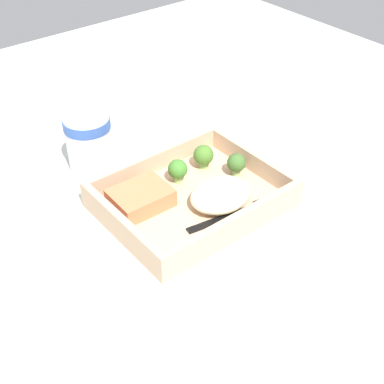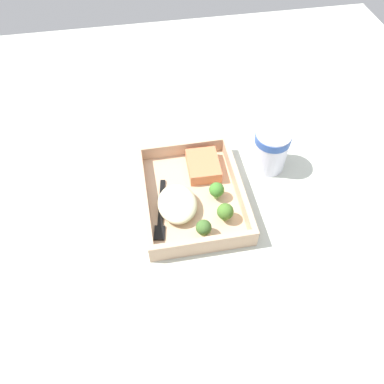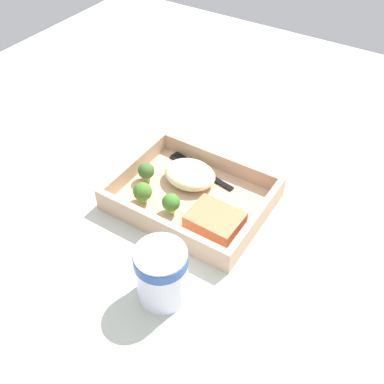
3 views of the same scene
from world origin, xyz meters
TOP-DOWN VIEW (x-y plane):
  - ground_plane at (0.00, 0.00)cm, footprint 160.00×160.00cm
  - takeout_tray at (0.00, 0.00)cm, footprint 28.03×21.97cm
  - tray_rim at (0.00, 0.00)cm, footprint 28.03×21.97cm
  - salmon_fillet at (-7.23, 3.94)cm, footprint 9.30×7.41cm
  - mashed_potatoes at (2.81, -3.68)cm, footprint 10.36×8.37cm
  - broccoli_floret_1 at (7.12, 5.74)cm, footprint 3.52×3.52cm
  - broccoli_floret_2 at (10.10, 0.59)cm, footprint 3.23×3.23cm
  - broccoli_floret_3 at (1.14, 5.22)cm, footprint 3.31×3.31cm
  - fork at (3.37, -7.39)cm, footprint 15.84×4.42cm
  - paper_cup at (-7.08, 19.69)cm, footprint 8.08×8.08cm
  - receipt_slip at (-24.11, -10.16)cm, footprint 10.43×12.68cm

SIDE VIEW (x-z plane):
  - ground_plane at x=0.00cm, z-range -2.00..0.00cm
  - receipt_slip at x=-24.11cm, z-range 0.00..0.24cm
  - takeout_tray at x=0.00cm, z-range 0.00..1.20cm
  - fork at x=3.37cm, z-range 1.20..1.64cm
  - salmon_fillet at x=-7.23cm, z-range 1.20..4.12cm
  - tray_rim at x=0.00cm, z-range 1.20..4.71cm
  - mashed_potatoes at x=2.81cm, z-range 1.20..4.83cm
  - broccoli_floret_2 at x=10.10cm, z-range 1.53..5.65cm
  - broccoli_floret_3 at x=1.14cm, z-range 1.55..5.79cm
  - broccoli_floret_1 at x=7.12cm, z-range 1.51..5.89cm
  - paper_cup at x=-7.08cm, z-range 0.61..10.89cm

